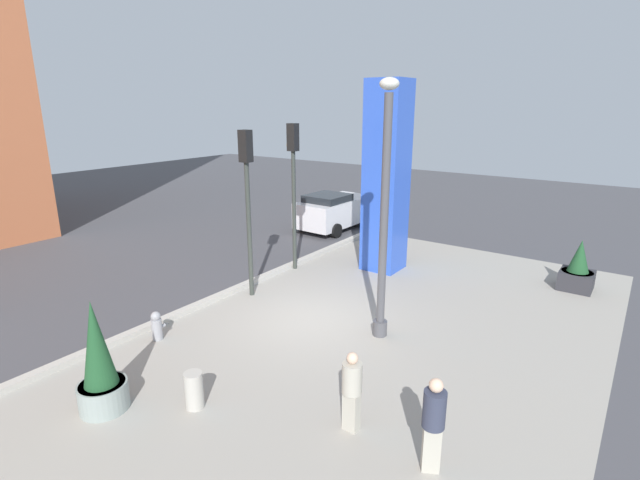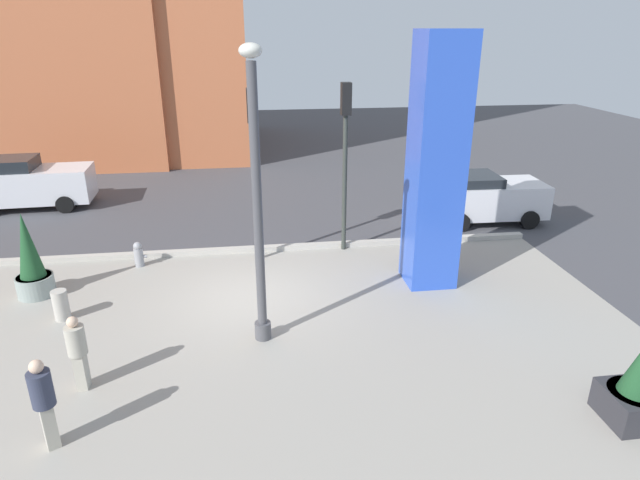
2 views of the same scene
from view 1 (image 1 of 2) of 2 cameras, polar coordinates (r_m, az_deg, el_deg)
ground_plane at (r=15.56m, az=-13.07°, el=-5.66°), size 60.00×60.00×0.00m
plaza_pavement at (r=12.09m, az=6.75°, el=-11.96°), size 18.00×10.00×0.02m
curb_strip at (r=14.92m, az=-10.81°, el=-6.15°), size 18.00×0.24×0.16m
lamp_post at (r=11.26m, az=7.77°, el=2.49°), size 0.44×0.44×6.24m
art_pillar_blue at (r=16.28m, az=8.03°, el=7.41°), size 1.24×1.24×6.47m
potted_plant_near_right at (r=10.07m, az=-25.18°, el=-13.66°), size 0.92×0.92×2.26m
potted_plant_mid_plaza at (r=16.90m, az=28.76°, el=-3.24°), size 0.98×0.98×1.62m
fire_hydrant at (r=12.55m, az=-19.17°, el=-9.79°), size 0.36×0.26×0.75m
concrete_bollard at (r=9.81m, az=-15.02°, el=-17.18°), size 0.36×0.36×0.75m
traffic_light_corner at (r=16.07m, az=-3.25°, el=7.92°), size 0.28×0.42×5.06m
traffic_light_far_side at (r=13.83m, az=-8.82°, el=6.28°), size 0.28×0.42×4.98m
car_far_lane at (r=21.96m, az=1.73°, el=3.60°), size 4.04×2.21×1.72m
pedestrian_crossing at (r=8.05m, az=13.58°, el=-20.51°), size 0.49×0.49×1.67m
pedestrian_on_sidewalk at (r=8.71m, az=3.88°, el=-17.47°), size 0.36×0.36×1.56m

